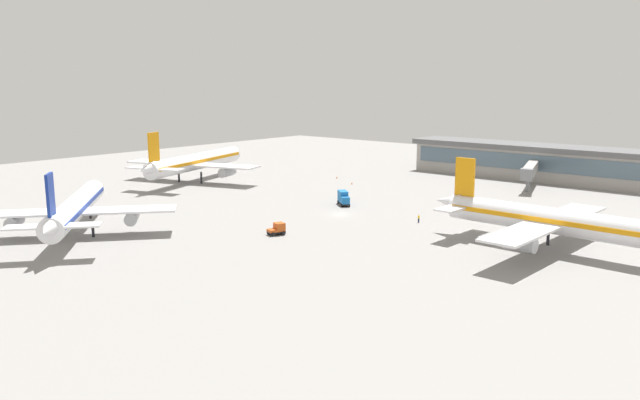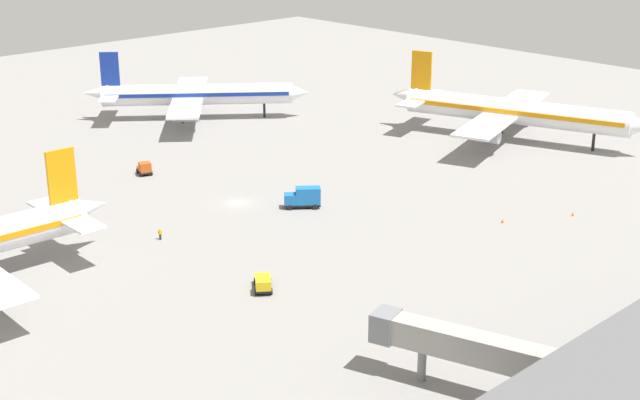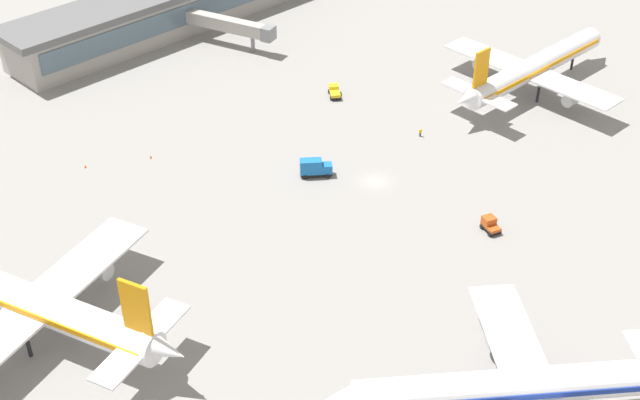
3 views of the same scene
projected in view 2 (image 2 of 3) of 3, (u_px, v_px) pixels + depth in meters
The scene contains 10 objects.
ground at pixel (238, 203), 143.04m from camera, with size 288.00×288.00×0.00m, color gray.
airplane_at_gate at pixel (512, 111), 175.37m from camera, with size 41.57×50.63×15.85m.
airplane_distant at pixel (195, 94), 191.28m from camera, with size 39.51×34.82×14.47m.
catering_truck at pixel (304, 197), 140.43m from camera, with size 5.52×5.04×3.30m.
baggage_tug at pixel (144, 168), 156.30m from camera, with size 3.10×3.65×2.30m.
pushback_tractor at pixel (263, 283), 112.51m from camera, with size 4.20×4.64×1.90m.
ground_crew_worker at pixel (160, 234), 128.34m from camera, with size 0.54×0.54×1.67m.
jet_bridge at pixel (478, 349), 88.26m from camera, with size 9.61×23.12×6.74m.
safety_cone_near_gate at pixel (503, 221), 134.75m from camera, with size 0.44×0.44×0.60m, color #EA590C.
safety_cone_mid_apron at pixel (573, 214), 137.51m from camera, with size 0.44×0.44×0.60m, color #EA590C.
Camera 2 is at (-83.42, -106.42, 48.44)m, focal length 50.94 mm.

